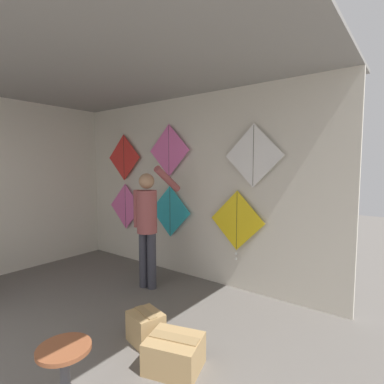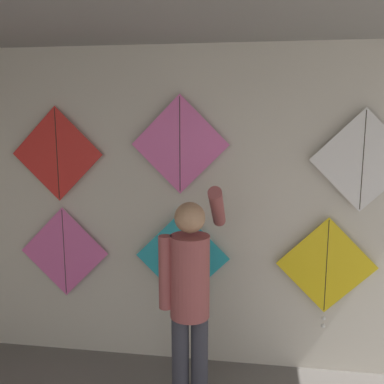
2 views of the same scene
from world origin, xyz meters
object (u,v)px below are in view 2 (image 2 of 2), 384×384
(shopkeeper, at_px, (190,291))
(kite_1, at_px, (182,257))
(kite_3, at_px, (57,154))
(kite_4, at_px, (180,145))
(kite_0, at_px, (64,252))
(kite_2, at_px, (326,268))
(kite_5, at_px, (363,160))

(shopkeeper, distance_m, kite_1, 0.69)
(kite_3, height_order, kite_4, kite_4)
(kite_0, height_order, kite_3, kite_3)
(kite_2, xyz_separation_m, kite_5, (0.23, 0.00, 0.90))
(kite_2, relative_size, kite_5, 1.17)
(kite_1, height_order, kite_4, kite_4)
(kite_4, height_order, kite_5, kite_4)
(kite_4, distance_m, kite_5, 1.47)
(shopkeeper, distance_m, kite_2, 1.25)
(kite_3, bearing_deg, kite_1, 0.00)
(kite_0, distance_m, kite_1, 1.09)
(kite_4, bearing_deg, kite_1, 0.00)
(kite_1, distance_m, kite_4, 0.98)
(kite_1, xyz_separation_m, kite_3, (-1.11, 0.00, 0.89))
(kite_0, relative_size, kite_4, 1.00)
(shopkeeper, height_order, kite_1, shopkeeper)
(kite_1, distance_m, kite_3, 1.42)
(kite_0, distance_m, kite_3, 0.89)
(shopkeeper, xyz_separation_m, kite_3, (-1.28, 0.67, 0.91))
(shopkeeper, distance_m, kite_5, 1.70)
(shopkeeper, relative_size, kite_5, 2.10)
(kite_1, relative_size, kite_5, 1.00)
(kite_1, bearing_deg, kite_0, 180.00)
(kite_1, height_order, kite_2, kite_1)
(kite_0, xyz_separation_m, kite_5, (2.54, 0.00, 0.88))
(shopkeeper, relative_size, kite_1, 2.10)
(kite_2, xyz_separation_m, kite_3, (-2.33, 0.00, 0.92))
(shopkeeper, xyz_separation_m, kite_0, (-1.26, 0.67, 0.01))
(shopkeeper, bearing_deg, kite_2, 22.29)
(kite_2, bearing_deg, kite_1, 179.98)
(kite_3, bearing_deg, shopkeeper, -27.75)
(kite_0, xyz_separation_m, kite_1, (1.09, 0.00, 0.01))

